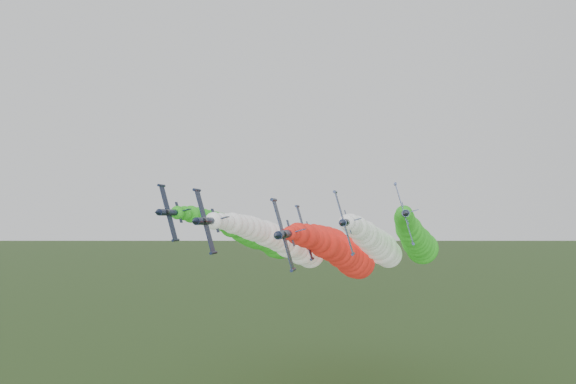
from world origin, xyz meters
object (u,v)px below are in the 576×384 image
object	(u,v)px
jet_inner_left	(288,244)
jet_inner_right	(377,244)
jet_outer_right	(416,239)
jet_trail	(347,249)
jet_outer_left	(257,236)
jet_lead	(344,254)

from	to	relation	value
jet_inner_left	jet_inner_right	size ratio (longest dim) A/B	1.00
jet_inner_right	jet_outer_right	bearing A→B (deg)	35.37
jet_inner_right	jet_trail	bearing A→B (deg)	119.57
jet_outer_left	jet_trail	world-z (taller)	jet_outer_left
jet_outer_left	jet_lead	bearing A→B (deg)	-33.24
jet_outer_left	jet_outer_right	xyz separation A→B (m)	(41.60, 0.58, -0.49)
jet_inner_left	jet_trail	size ratio (longest dim) A/B	1.00
jet_outer_right	jet_trail	bearing A→B (deg)	156.55
jet_inner_left	jet_trail	bearing A→B (deg)	57.31
jet_outer_right	jet_outer_left	bearing A→B (deg)	-179.20
jet_inner_left	jet_outer_right	distance (m)	33.32
jet_inner_right	jet_trail	xyz separation A→B (m)	(-8.37, 14.75, -2.11)
jet_inner_right	jet_outer_right	distance (m)	11.98
jet_outer_left	jet_trail	distance (m)	25.25
jet_lead	jet_inner_right	size ratio (longest dim) A/B	1.01
jet_lead	jet_outer_left	bearing A→B (deg)	146.76
jet_outer_left	jet_outer_right	bearing A→B (deg)	0.80
jet_lead	jet_outer_left	distance (m)	29.54
jet_inner_right	jet_outer_left	size ratio (longest dim) A/B	1.00
jet_outer_left	jet_inner_right	bearing A→B (deg)	-11.21
jet_lead	jet_outer_right	distance (m)	24.04
jet_lead	jet_outer_right	xyz separation A→B (m)	(17.06, 16.66, 3.01)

